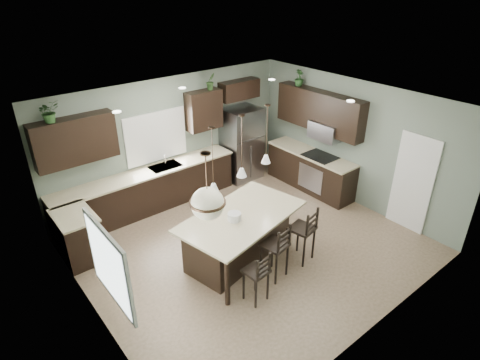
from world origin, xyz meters
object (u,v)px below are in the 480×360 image
refrigerator (242,144)px  serving_dish (234,217)px  bar_stool_left (256,276)px  bar_stool_right (302,234)px  kitchen_island (241,236)px  bar_stool_center (275,251)px  plant_back_left (49,112)px

refrigerator → serving_dish: bearing=-131.4°
bar_stool_left → bar_stool_right: size_ratio=0.86×
kitchen_island → serving_dish: (-0.20, -0.04, 0.53)m
kitchen_island → serving_dish: serving_dish is taller
kitchen_island → bar_stool_center: size_ratio=2.13×
kitchen_island → bar_stool_left: bearing=-129.4°
serving_dish → bar_stool_left: serving_dish is taller
kitchen_island → bar_stool_right: bearing=-54.2°
bar_stool_left → plant_back_left: size_ratio=2.43×
kitchen_island → bar_stool_right: (0.81, -0.74, 0.10)m
serving_dish → plant_back_left: (-1.96, 2.78, 1.60)m
refrigerator → kitchen_island: (-2.11, -2.57, -0.46)m
kitchen_island → serving_dish: size_ratio=9.63×
serving_dish → bar_stool_center: bearing=-67.3°
refrigerator → serving_dish: refrigerator is taller
refrigerator → serving_dish: 3.48m
bar_stool_center → bar_stool_left: bearing=-169.7°
plant_back_left → bar_stool_center: bearing=-57.1°
kitchen_island → serving_dish: bearing=-180.0°
serving_dish → plant_back_left: size_ratio=0.61×
kitchen_island → bar_stool_right: bar_stool_right is taller
refrigerator → plant_back_left: (-4.26, 0.17, 1.67)m
plant_back_left → bar_stool_left: bearing=-66.3°
plant_back_left → refrigerator: bearing=-2.3°
bar_stool_left → bar_stool_right: bearing=6.1°
bar_stool_left → bar_stool_center: bar_stool_center is taller
bar_stool_left → kitchen_island: bearing=57.5°
bar_stool_right → bar_stool_center: bearing=170.6°
refrigerator → bar_stool_right: refrigerator is taller
kitchen_island → plant_back_left: (-2.16, 2.74, 2.13)m
kitchen_island → bar_stool_right: 1.10m
serving_dish → bar_stool_right: bearing=-34.7°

